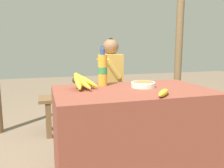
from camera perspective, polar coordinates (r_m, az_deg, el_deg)
name	(u,v)px	position (r m, az deg, el deg)	size (l,w,h in m)	color
market_counter	(132,133)	(1.89, 4.90, -11.74)	(1.17, 0.71, 0.70)	brown
banana_bunch_ripe	(81,80)	(1.82, -7.49, 0.92)	(0.20, 0.31, 0.14)	#4C381E
serving_bowl	(143,84)	(1.89, 7.51, -0.03)	(0.19, 0.19, 0.04)	silver
water_bottle	(103,70)	(1.93, -2.29, 3.48)	(0.08, 0.08, 0.33)	gold
loose_banana_front	(164,93)	(1.59, 12.30, -2.09)	(0.16, 0.17, 0.04)	gold
wooden_bench	(100,100)	(2.89, -2.80, -3.96)	(1.44, 0.32, 0.44)	brown
seated_vendor	(107,78)	(2.83, -1.19, 1.52)	(0.41, 0.39, 1.11)	#232328
banana_bunch_green	(70,91)	(2.81, -10.01, -1.57)	(0.18, 0.29, 0.14)	#4C381E
support_post_far	(180,23)	(3.50, 16.02, 13.87)	(0.10, 0.10, 2.64)	brown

